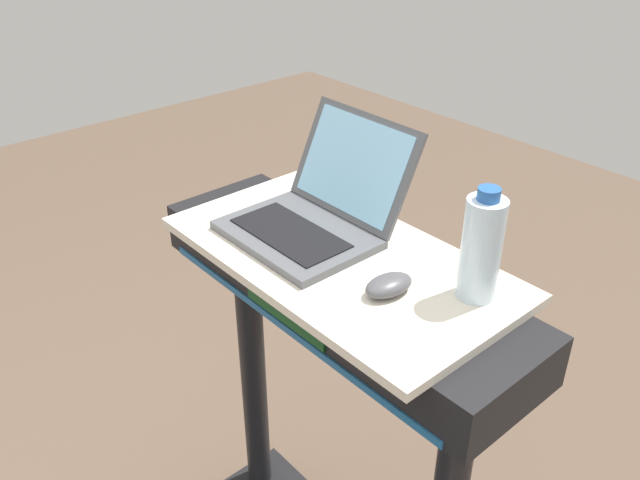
% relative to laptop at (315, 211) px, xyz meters
% --- Properties ---
extents(desk_board, '(0.74, 0.39, 0.02)m').
position_rel_laptop_xyz_m(desk_board, '(0.10, -0.03, -0.06)').
color(desk_board, beige).
rests_on(desk_board, treadmill_base).
extents(laptop, '(0.31, 0.33, 0.23)m').
position_rel_laptop_xyz_m(laptop, '(0.00, 0.00, 0.00)').
color(laptop, '#515459').
rests_on(laptop, desk_board).
extents(computer_mouse, '(0.07, 0.11, 0.03)m').
position_rel_laptop_xyz_m(computer_mouse, '(0.27, -0.05, -0.03)').
color(computer_mouse, '#4C4C51').
rests_on(computer_mouse, desk_board).
extents(water_bottle, '(0.07, 0.07, 0.22)m').
position_rel_laptop_xyz_m(water_bottle, '(0.38, 0.06, 0.05)').
color(water_bottle, silver).
rests_on(water_bottle, desk_board).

